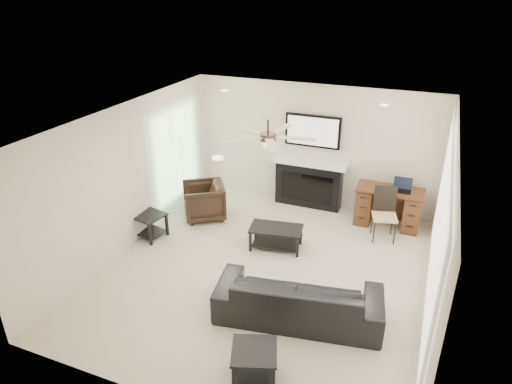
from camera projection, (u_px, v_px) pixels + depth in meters
room_shell at (279, 176)px, 6.67m from camera, size 5.50×5.54×2.52m
sofa at (299, 297)px, 6.25m from camera, size 2.39×1.24×0.66m
armchair at (204, 201)px, 8.93m from camera, size 1.07×1.07×0.71m
coffee_table at (276, 238)px, 7.96m from camera, size 0.97×0.64×0.40m
end_table_near at (254, 365)px, 5.30m from camera, size 0.66×0.66×0.45m
end_table_left at (150, 226)px, 8.29m from camera, size 0.59×0.59×0.45m
fireplace_unit at (310, 163)px, 9.16m from camera, size 1.52×0.34×1.91m
desk at (388, 207)px, 8.62m from camera, size 1.22×0.56×0.76m
desk_chair at (385, 215)px, 8.12m from camera, size 0.52×0.53×0.97m
laptop at (402, 185)px, 8.33m from camera, size 0.33×0.24×0.23m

